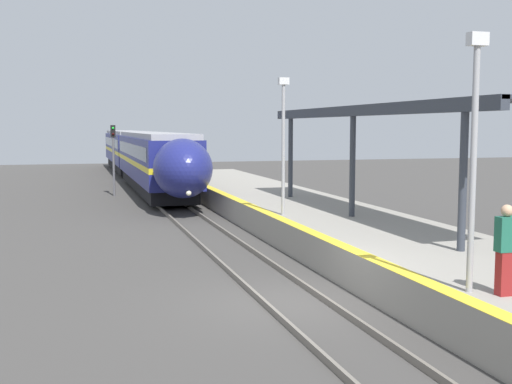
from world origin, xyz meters
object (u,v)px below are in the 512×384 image
(lamppost_mid, at_px, (283,136))
(lamppost_near, at_px, (474,144))
(person_waiting, at_px, (506,249))
(railway_signal, at_px, (113,153))
(train, at_px, (140,153))

(lamppost_mid, bearing_deg, lamppost_near, -90.00)
(lamppost_mid, bearing_deg, person_waiting, -87.69)
(railway_signal, distance_m, lamppost_mid, 18.02)
(railway_signal, distance_m, lamppost_near, 28.78)
(train, height_order, railway_signal, railway_signal)
(person_waiting, bearing_deg, lamppost_mid, 92.31)
(railway_signal, height_order, lamppost_near, lamppost_near)
(train, bearing_deg, railway_signal, -104.58)
(train, relative_size, railway_signal, 10.10)
(lamppost_near, bearing_deg, lamppost_mid, 90.00)
(railway_signal, bearing_deg, lamppost_mid, -74.73)
(train, distance_m, lamppost_near, 38.02)
(person_waiting, bearing_deg, train, 94.04)
(railway_signal, xyz_separation_m, lamppost_near, (4.73, -28.36, 1.19))
(railway_signal, relative_size, lamppost_mid, 0.88)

